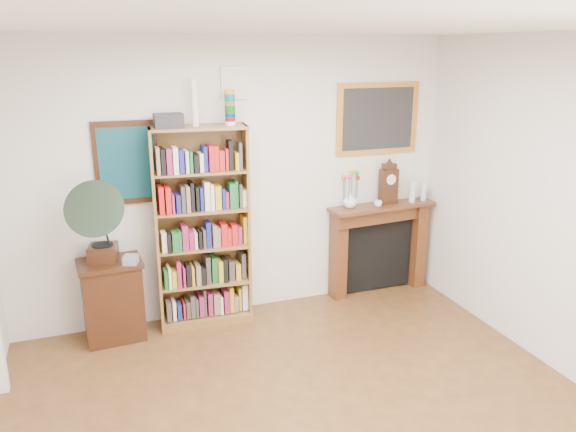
% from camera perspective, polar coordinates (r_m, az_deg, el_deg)
% --- Properties ---
extents(room, '(4.51, 5.01, 2.81)m').
position_cam_1_polar(room, '(3.40, 5.64, -5.40)').
color(room, '#4F3217').
rests_on(room, ground).
extents(teal_poster, '(0.58, 0.04, 0.78)m').
position_cam_1_polar(teal_poster, '(5.42, -16.08, 5.20)').
color(teal_poster, black).
rests_on(teal_poster, back_wall).
extents(small_picture, '(0.26, 0.04, 0.30)m').
position_cam_1_polar(small_picture, '(5.50, -5.44, 13.30)').
color(small_picture, white).
rests_on(small_picture, back_wall).
extents(gilt_painting, '(0.95, 0.04, 0.75)m').
position_cam_1_polar(gilt_painting, '(6.11, 9.10, 9.74)').
color(gilt_painting, '#D18936').
rests_on(gilt_painting, back_wall).
extents(bookshelf, '(0.94, 0.40, 2.28)m').
position_cam_1_polar(bookshelf, '(5.47, -8.71, -0.09)').
color(bookshelf, brown).
rests_on(bookshelf, floor).
extents(side_cabinet, '(0.60, 0.46, 0.78)m').
position_cam_1_polar(side_cabinet, '(5.59, -17.36, -8.15)').
color(side_cabinet, black).
rests_on(side_cabinet, floor).
extents(fireplace, '(1.24, 0.39, 1.03)m').
position_cam_1_polar(fireplace, '(6.37, 9.15, -2.48)').
color(fireplace, '#4E2612').
rests_on(fireplace, floor).
extents(gramophone, '(0.61, 0.71, 0.82)m').
position_cam_1_polar(gramophone, '(5.19, -18.59, -0.12)').
color(gramophone, black).
rests_on(gramophone, side_cabinet).
extents(cd_stack, '(0.15, 0.15, 0.08)m').
position_cam_1_polar(cd_stack, '(5.31, -15.69, -4.29)').
color(cd_stack, '#ACACB8').
rests_on(cd_stack, side_cabinet).
extents(mantel_clock, '(0.20, 0.12, 0.45)m').
position_cam_1_polar(mantel_clock, '(6.20, 10.17, 3.19)').
color(mantel_clock, black).
rests_on(mantel_clock, fireplace).
extents(flower_vase, '(0.20, 0.20, 0.16)m').
position_cam_1_polar(flower_vase, '(6.02, 6.31, 1.59)').
color(flower_vase, white).
rests_on(flower_vase, fireplace).
extents(teacup, '(0.10, 0.10, 0.07)m').
position_cam_1_polar(teacup, '(6.10, 9.14, 1.25)').
color(teacup, white).
rests_on(teacup, fireplace).
extents(bottle_left, '(0.07, 0.07, 0.24)m').
position_cam_1_polar(bottle_left, '(6.33, 12.52, 2.45)').
color(bottle_left, silver).
rests_on(bottle_left, fireplace).
extents(bottle_right, '(0.06, 0.06, 0.20)m').
position_cam_1_polar(bottle_right, '(6.44, 13.61, 2.44)').
color(bottle_right, silver).
rests_on(bottle_right, fireplace).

